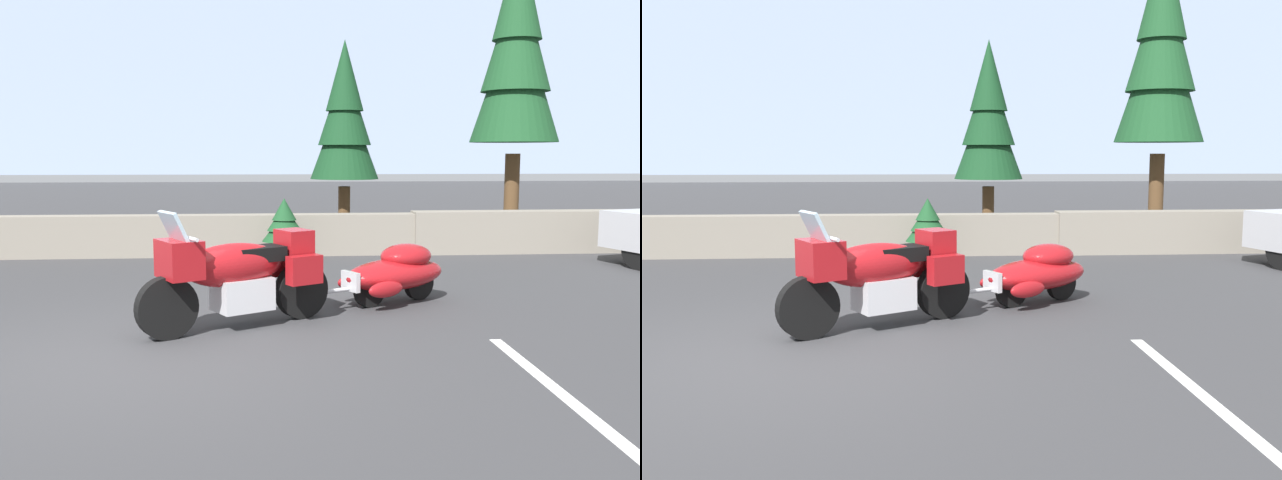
% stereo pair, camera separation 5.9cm
% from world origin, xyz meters
% --- Properties ---
extents(ground_plane, '(80.00, 80.00, 0.00)m').
position_xyz_m(ground_plane, '(0.00, 0.00, 0.00)').
color(ground_plane, '#38383A').
extents(stone_guard_wall, '(24.00, 0.51, 0.91)m').
position_xyz_m(stone_guard_wall, '(0.05, 6.39, 0.42)').
color(stone_guard_wall, gray).
rests_on(stone_guard_wall, ground).
extents(distant_ridgeline, '(240.00, 80.00, 16.00)m').
position_xyz_m(distant_ridgeline, '(0.00, 96.38, 8.00)').
color(distant_ridgeline, '#8C9EB7').
rests_on(distant_ridgeline, ground).
extents(touring_motorcycle, '(2.08, 1.41, 1.33)m').
position_xyz_m(touring_motorcycle, '(0.88, 1.00, 0.62)').
color(touring_motorcycle, black).
rests_on(touring_motorcycle, ground).
extents(car_shaped_trailer, '(2.09, 1.40, 0.76)m').
position_xyz_m(car_shaped_trailer, '(2.85, 2.11, 0.41)').
color(car_shaped_trailer, black).
rests_on(car_shaped_trailer, ground).
extents(pine_tree_tall, '(1.92, 1.92, 6.62)m').
position_xyz_m(pine_tree_tall, '(6.66, 8.43, 4.14)').
color(pine_tree_tall, brown).
rests_on(pine_tree_tall, ground).
extents(pine_tree_secondary, '(1.43, 1.43, 4.24)m').
position_xyz_m(pine_tree_secondary, '(2.85, 7.90, 2.65)').
color(pine_tree_secondary, brown).
rests_on(pine_tree_secondary, ground).
extents(pine_sapling_near, '(0.79, 0.79, 1.13)m').
position_xyz_m(pine_sapling_near, '(1.52, 5.63, 0.71)').
color(pine_sapling_near, brown).
rests_on(pine_sapling_near, ground).
extents(parking_stripe_marker, '(0.12, 3.60, 0.01)m').
position_xyz_m(parking_stripe_marker, '(3.56, -1.50, 0.00)').
color(parking_stripe_marker, silver).
rests_on(parking_stripe_marker, ground).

